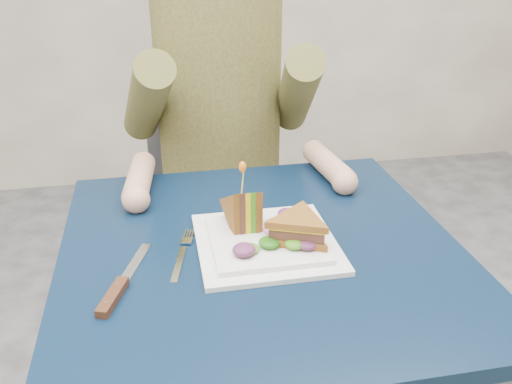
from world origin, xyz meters
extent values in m
cube|color=black|center=(0.00, 0.00, 0.71)|extent=(0.75, 0.75, 0.03)
cylinder|color=#595B5E|center=(-0.32, 0.32, 0.35)|extent=(0.04, 0.04, 0.70)
cylinder|color=#595B5E|center=(0.32, 0.32, 0.35)|extent=(0.04, 0.04, 0.70)
cube|color=#47474C|center=(0.00, 0.60, 0.45)|extent=(0.42, 0.40, 0.04)
cube|color=#47474C|center=(0.00, 0.78, 0.70)|extent=(0.42, 0.03, 0.46)
cylinder|color=#47474C|center=(-0.18, 0.43, 0.21)|extent=(0.02, 0.02, 0.43)
cylinder|color=#47474C|center=(0.18, 0.43, 0.21)|extent=(0.02, 0.02, 0.43)
cylinder|color=#47474C|center=(-0.18, 0.77, 0.21)|extent=(0.02, 0.02, 0.43)
cylinder|color=#47474C|center=(0.18, 0.77, 0.21)|extent=(0.02, 0.02, 0.43)
cylinder|color=brown|center=(0.00, 0.58, 0.87)|extent=(0.34, 0.34, 0.52)
cylinder|color=brown|center=(-0.20, 0.49, 0.89)|extent=(0.15, 0.39, 0.31)
cylinder|color=tan|center=(-0.23, 0.29, 0.76)|extent=(0.08, 0.20, 0.06)
sphere|color=tan|center=(-0.23, 0.19, 0.76)|extent=(0.06, 0.06, 0.06)
cylinder|color=brown|center=(0.20, 0.49, 0.89)|extent=(0.15, 0.39, 0.31)
cylinder|color=tan|center=(0.23, 0.29, 0.76)|extent=(0.08, 0.20, 0.06)
sphere|color=tan|center=(0.23, 0.19, 0.76)|extent=(0.06, 0.06, 0.06)
cube|color=white|center=(0.01, 0.00, 0.73)|extent=(0.26, 0.26, 0.01)
cube|color=white|center=(0.01, 0.00, 0.74)|extent=(0.21, 0.21, 0.01)
cube|color=silver|center=(-0.16, -0.04, 0.73)|extent=(0.04, 0.12, 0.00)
cube|color=silver|center=(-0.14, 0.04, 0.73)|extent=(0.03, 0.03, 0.00)
cube|color=silver|center=(-0.14, 0.07, 0.73)|extent=(0.01, 0.03, 0.00)
cube|color=silver|center=(-0.13, 0.06, 0.73)|extent=(0.01, 0.03, 0.00)
cube|color=silver|center=(-0.13, 0.06, 0.73)|extent=(0.01, 0.03, 0.00)
cube|color=silver|center=(-0.12, 0.06, 0.73)|extent=(0.01, 0.03, 0.00)
cube|color=silver|center=(-0.24, -0.02, 0.73)|extent=(0.06, 0.13, 0.00)
cube|color=black|center=(-0.27, -0.12, 0.74)|extent=(0.05, 0.10, 0.01)
cylinder|color=silver|center=(-0.26, -0.10, 0.74)|extent=(0.01, 0.01, 0.00)
cylinder|color=silver|center=(-0.28, -0.14, 0.74)|extent=(0.01, 0.01, 0.00)
cylinder|color=tan|center=(-0.03, 0.04, 0.85)|extent=(0.01, 0.01, 0.06)
ellipsoid|color=orange|center=(-0.03, 0.04, 0.88)|extent=(0.01, 0.01, 0.02)
torus|color=#9E4C7A|center=(0.02, 0.00, 0.77)|extent=(0.04, 0.04, 0.02)
camera|label=1|loc=(-0.18, -0.86, 1.27)|focal=38.00mm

